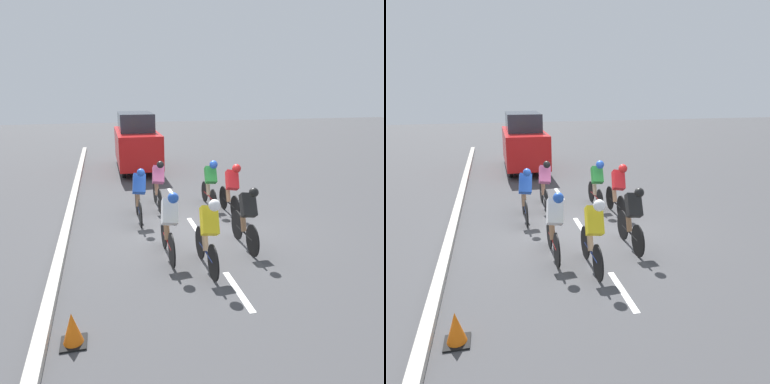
% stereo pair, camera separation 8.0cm
% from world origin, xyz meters
% --- Properties ---
extents(ground_plane, '(60.00, 60.00, 0.00)m').
position_xyz_m(ground_plane, '(0.00, 0.00, 0.00)').
color(ground_plane, '#424244').
extents(lane_stripe_near, '(0.12, 1.40, 0.01)m').
position_xyz_m(lane_stripe_near, '(0.00, 3.11, 0.00)').
color(lane_stripe_near, white).
rests_on(lane_stripe_near, ground).
extents(lane_stripe_mid, '(0.12, 1.40, 0.01)m').
position_xyz_m(lane_stripe_mid, '(0.00, -0.09, 0.00)').
color(lane_stripe_mid, white).
rests_on(lane_stripe_mid, ground).
extents(lane_stripe_far, '(0.12, 1.40, 0.01)m').
position_xyz_m(lane_stripe_far, '(0.00, -3.29, 0.00)').
color(lane_stripe_far, white).
rests_on(lane_stripe_far, ground).
extents(curb, '(0.20, 26.67, 0.14)m').
position_xyz_m(curb, '(3.20, -0.09, 0.07)').
color(curb, '#B7B2A8').
rests_on(curb, ground).
extents(cyclist_green, '(0.36, 1.60, 1.46)m').
position_xyz_m(cyclist_green, '(-0.85, -1.64, 0.78)').
color(cyclist_green, black).
rests_on(cyclist_green, ground).
extents(cyclist_pink, '(0.39, 1.71, 1.47)m').
position_xyz_m(cyclist_pink, '(0.67, -1.90, 0.75)').
color(cyclist_pink, black).
rests_on(cyclist_pink, ground).
extents(cyclist_black, '(0.37, 1.66, 1.47)m').
position_xyz_m(cyclist_black, '(-0.80, 1.42, 0.76)').
color(cyclist_black, black).
rests_on(cyclist_black, ground).
extents(cyclist_red, '(0.40, 1.70, 1.51)m').
position_xyz_m(cyclist_red, '(-1.20, -0.77, 0.80)').
color(cyclist_red, black).
rests_on(cyclist_red, ground).
extents(cyclist_blue, '(0.39, 1.76, 1.49)m').
position_xyz_m(cyclist_blue, '(1.33, -0.91, 0.76)').
color(cyclist_blue, black).
rests_on(cyclist_blue, ground).
extents(cyclist_yellow, '(0.38, 1.67, 1.52)m').
position_xyz_m(cyclist_yellow, '(0.30, 2.22, 0.79)').
color(cyclist_yellow, black).
rests_on(cyclist_yellow, ground).
extents(cyclist_white, '(0.40, 1.69, 1.50)m').
position_xyz_m(cyclist_white, '(0.95, 1.51, 0.78)').
color(cyclist_white, black).
rests_on(cyclist_white, ground).
extents(support_car, '(1.70, 4.25, 2.42)m').
position_xyz_m(support_car, '(0.77, -7.47, 1.19)').
color(support_car, black).
rests_on(support_car, ground).
extents(traffic_cone, '(0.36, 0.36, 0.49)m').
position_xyz_m(traffic_cone, '(2.75, 3.91, 0.24)').
color(traffic_cone, black).
rests_on(traffic_cone, ground).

